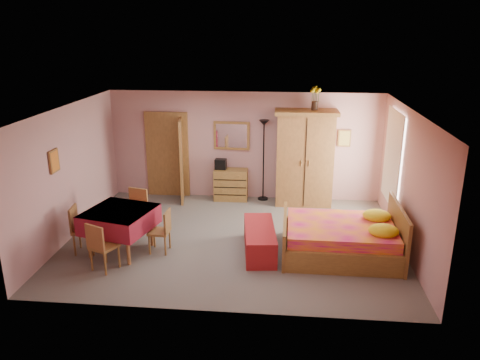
# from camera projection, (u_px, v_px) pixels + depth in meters

# --- Properties ---
(floor) EXTENTS (6.50, 6.50, 0.00)m
(floor) POSITION_uv_depth(u_px,v_px,m) (234.00, 239.00, 9.31)
(floor) COLOR slate
(floor) RESTS_ON ground
(ceiling) EXTENTS (6.50, 6.50, 0.00)m
(ceiling) POSITION_uv_depth(u_px,v_px,m) (233.00, 109.00, 8.50)
(ceiling) COLOR brown
(ceiling) RESTS_ON wall_back
(wall_back) EXTENTS (6.50, 0.10, 2.60)m
(wall_back) POSITION_uv_depth(u_px,v_px,m) (245.00, 146.00, 11.27)
(wall_back) COLOR tan
(wall_back) RESTS_ON floor
(wall_front) EXTENTS (6.50, 0.10, 2.60)m
(wall_front) POSITION_uv_depth(u_px,v_px,m) (214.00, 231.00, 6.54)
(wall_front) COLOR tan
(wall_front) RESTS_ON floor
(wall_left) EXTENTS (0.10, 5.00, 2.60)m
(wall_left) POSITION_uv_depth(u_px,v_px,m) (69.00, 172.00, 9.20)
(wall_left) COLOR tan
(wall_left) RESTS_ON floor
(wall_right) EXTENTS (0.10, 5.00, 2.60)m
(wall_right) POSITION_uv_depth(u_px,v_px,m) (408.00, 182.00, 8.61)
(wall_right) COLOR tan
(wall_right) RESTS_ON floor
(doorway) EXTENTS (1.06, 0.12, 2.15)m
(doorway) POSITION_uv_depth(u_px,v_px,m) (168.00, 155.00, 11.50)
(doorway) COLOR #9E6B35
(doorway) RESTS_ON floor
(window) EXTENTS (0.08, 1.40, 1.95)m
(window) POSITION_uv_depth(u_px,v_px,m) (393.00, 157.00, 9.70)
(window) COLOR white
(window) RESTS_ON wall_right
(picture_left) EXTENTS (0.04, 0.32, 0.42)m
(picture_left) POSITION_uv_depth(u_px,v_px,m) (54.00, 161.00, 8.51)
(picture_left) COLOR orange
(picture_left) RESTS_ON wall_left
(picture_back) EXTENTS (0.30, 0.04, 0.40)m
(picture_back) POSITION_uv_depth(u_px,v_px,m) (344.00, 138.00, 10.95)
(picture_back) COLOR #D8BF59
(picture_back) RESTS_ON wall_back
(chest_of_drawers) EXTENTS (0.82, 0.42, 0.76)m
(chest_of_drawers) POSITION_uv_depth(u_px,v_px,m) (231.00, 185.00, 11.36)
(chest_of_drawers) COLOR olive
(chest_of_drawers) RESTS_ON floor
(wall_mirror) EXTENTS (0.87, 0.09, 0.69)m
(wall_mirror) POSITION_uv_depth(u_px,v_px,m) (232.00, 136.00, 11.20)
(wall_mirror) COLOR white
(wall_mirror) RESTS_ON wall_back
(stereo) EXTENTS (0.28, 0.21, 0.25)m
(stereo) POSITION_uv_depth(u_px,v_px,m) (221.00, 164.00, 11.24)
(stereo) COLOR black
(stereo) RESTS_ON chest_of_drawers
(floor_lamp) EXTENTS (0.30, 0.30, 1.97)m
(floor_lamp) POSITION_uv_depth(u_px,v_px,m) (263.00, 161.00, 11.19)
(floor_lamp) COLOR black
(floor_lamp) RESTS_ON floor
(wardrobe) EXTENTS (1.44, 0.76, 2.24)m
(wardrobe) POSITION_uv_depth(u_px,v_px,m) (305.00, 158.00, 10.89)
(wardrobe) COLOR #936132
(wardrobe) RESTS_ON floor
(sunflower_vase) EXTENTS (0.23, 0.23, 0.54)m
(sunflower_vase) POSITION_uv_depth(u_px,v_px,m) (315.00, 98.00, 10.48)
(sunflower_vase) COLOR yellow
(sunflower_vase) RESTS_ON wardrobe
(bed) EXTENTS (2.15, 1.70, 0.99)m
(bed) POSITION_uv_depth(u_px,v_px,m) (340.00, 230.00, 8.55)
(bed) COLOR #C8136E
(bed) RESTS_ON floor
(bench) EXTENTS (0.70, 1.52, 0.49)m
(bench) POSITION_uv_depth(u_px,v_px,m) (260.00, 240.00, 8.72)
(bench) COLOR maroon
(bench) RESTS_ON floor
(dining_table) EXTENTS (1.37, 1.37, 0.83)m
(dining_table) POSITION_uv_depth(u_px,v_px,m) (121.00, 231.00, 8.69)
(dining_table) COLOR maroon
(dining_table) RESTS_ON floor
(chair_south) EXTENTS (0.53, 0.53, 0.89)m
(chair_south) POSITION_uv_depth(u_px,v_px,m) (104.00, 246.00, 8.04)
(chair_south) COLOR olive
(chair_south) RESTS_ON floor
(chair_north) EXTENTS (0.51, 0.51, 0.93)m
(chair_north) POSITION_uv_depth(u_px,v_px,m) (134.00, 213.00, 9.40)
(chair_north) COLOR #9E6235
(chair_north) RESTS_ON floor
(chair_west) EXTENTS (0.46, 0.46, 0.90)m
(chair_west) POSITION_uv_depth(u_px,v_px,m) (85.00, 229.00, 8.67)
(chair_west) COLOR #905C30
(chair_west) RESTS_ON floor
(chair_east) EXTENTS (0.38, 0.38, 0.82)m
(chair_east) POSITION_uv_depth(u_px,v_px,m) (159.00, 231.00, 8.69)
(chair_east) COLOR olive
(chair_east) RESTS_ON floor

